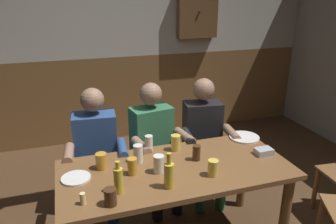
{
  "coord_description": "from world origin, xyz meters",
  "views": [
    {
      "loc": [
        -0.73,
        -2.07,
        1.98
      ],
      "look_at": [
        0.0,
        0.17,
        1.12
      ],
      "focal_mm": 34.76,
      "sensor_mm": 36.0,
      "label": 1
    }
  ],
  "objects": [
    {
      "name": "pint_glass_0",
      "position": [
        0.21,
        -0.22,
        0.8
      ],
      "size": [
        0.08,
        0.08,
        0.12
      ],
      "primitive_type": "cylinder",
      "color": "#E5C64C",
      "rests_on": "dining_table"
    },
    {
      "name": "bottle_1",
      "position": [
        -0.14,
        -0.27,
        0.84
      ],
      "size": [
        0.07,
        0.07,
        0.26
      ],
      "color": "gold",
      "rests_on": "dining_table"
    },
    {
      "name": "wall_dart_cabinet",
      "position": [
        1.09,
        2.2,
        1.74
      ],
      "size": [
        0.56,
        0.15,
        0.7
      ],
      "color": "brown"
    },
    {
      "name": "pint_glass_1",
      "position": [
        -0.25,
        0.14,
        0.81
      ],
      "size": [
        0.07,
        0.07,
        0.14
      ],
      "primitive_type": "cylinder",
      "color": "white",
      "rests_on": "dining_table"
    },
    {
      "name": "bottle_0",
      "position": [
        -0.47,
        -0.22,
        0.83
      ],
      "size": [
        0.06,
        0.06,
        0.23
      ],
      "color": "gold",
      "rests_on": "dining_table"
    },
    {
      "name": "plate_0",
      "position": [
        -0.73,
        0.04,
        0.74
      ],
      "size": [
        0.21,
        0.21,
        0.01
      ],
      "primitive_type": "cylinder",
      "color": "white",
      "rests_on": "dining_table"
    },
    {
      "name": "pint_glass_4",
      "position": [
        -0.54,
        0.13,
        0.8
      ],
      "size": [
        0.08,
        0.08,
        0.13
      ],
      "primitive_type": "cylinder",
      "color": "gold",
      "rests_on": "dining_table"
    },
    {
      "name": "pint_glass_3",
      "position": [
        -0.54,
        -0.34,
        0.79
      ],
      "size": [
        0.08,
        0.08,
        0.11
      ],
      "primitive_type": "cylinder",
      "color": "#4C2D19",
      "rests_on": "dining_table"
    },
    {
      "name": "person_0",
      "position": [
        -0.53,
        0.61,
        0.67
      ],
      "size": [
        0.54,
        0.56,
        1.22
      ],
      "rotation": [
        0.0,
        0.0,
        3.05
      ],
      "color": "#2D4C84",
      "rests_on": "ground_plane"
    },
    {
      "name": "pint_glass_2",
      "position": [
        -0.12,
        0.3,
        0.81
      ],
      "size": [
        0.07,
        0.07,
        0.14
      ],
      "primitive_type": "cylinder",
      "color": "white",
      "rests_on": "dining_table"
    },
    {
      "name": "person_1",
      "position": [
        0.01,
        0.6,
        0.67
      ],
      "size": [
        0.55,
        0.57,
        1.22
      ],
      "rotation": [
        0.0,
        0.0,
        3.31
      ],
      "color": "#33724C",
      "rests_on": "ground_plane"
    },
    {
      "name": "table_candle",
      "position": [
        -0.7,
        -0.28,
        0.78
      ],
      "size": [
        0.04,
        0.04,
        0.08
      ],
      "primitive_type": "cylinder",
      "color": "#F9E08C",
      "rests_on": "dining_table"
    },
    {
      "name": "pint_glass_5",
      "position": [
        -0.14,
        -0.06,
        0.8
      ],
      "size": [
        0.08,
        0.08,
        0.14
      ],
      "primitive_type": "cylinder",
      "color": "white",
      "rests_on": "dining_table"
    },
    {
      "name": "back_wall_upper",
      "position": [
        0.0,
        2.33,
        1.87
      ],
      "size": [
        5.55,
        0.12,
        1.4
      ],
      "primitive_type": "cube",
      "color": "beige"
    },
    {
      "name": "pint_glass_7",
      "position": [
        -0.33,
        -0.02,
        0.8
      ],
      "size": [
        0.07,
        0.07,
        0.13
      ],
      "primitive_type": "cylinder",
      "color": "gold",
      "rests_on": "dining_table"
    },
    {
      "name": "person_2",
      "position": [
        0.51,
        0.59,
        0.67
      ],
      "size": [
        0.53,
        0.56,
        1.22
      ],
      "rotation": [
        0.0,
        0.0,
        3.01
      ],
      "color": "black",
      "rests_on": "ground_plane"
    },
    {
      "name": "dining_table",
      "position": [
        0.0,
        -0.03,
        0.63
      ],
      "size": [
        1.75,
        0.8,
        0.74
      ],
      "color": "brown",
      "rests_on": "ground_plane"
    },
    {
      "name": "pint_glass_6",
      "position": [
        0.09,
        0.25,
        0.8
      ],
      "size": [
        0.08,
        0.08,
        0.13
      ],
      "primitive_type": "cylinder",
      "color": "#E5C64C",
      "rests_on": "dining_table"
    },
    {
      "name": "plate_1",
      "position": [
        0.77,
        0.28,
        0.74
      ],
      "size": [
        0.27,
        0.27,
        0.01
      ],
      "primitive_type": "cylinder",
      "color": "white",
      "rests_on": "dining_table"
    },
    {
      "name": "pint_glass_8",
      "position": [
        0.19,
        0.03,
        0.8
      ],
      "size": [
        0.06,
        0.06,
        0.13
      ],
      "primitive_type": "cylinder",
      "color": "#4C2D19",
      "rests_on": "dining_table"
    },
    {
      "name": "condiment_caddy",
      "position": [
        0.75,
        -0.05,
        0.76
      ],
      "size": [
        0.14,
        0.1,
        0.05
      ],
      "primitive_type": "cube",
      "color": "#B2B7BC",
      "rests_on": "dining_table"
    },
    {
      "name": "back_wall_wainscot",
      "position": [
        0.0,
        2.33,
        0.58
      ],
      "size": [
        5.55,
        0.12,
        1.17
      ],
      "primitive_type": "cube",
      "color": "brown",
      "rests_on": "ground_plane"
    }
  ]
}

